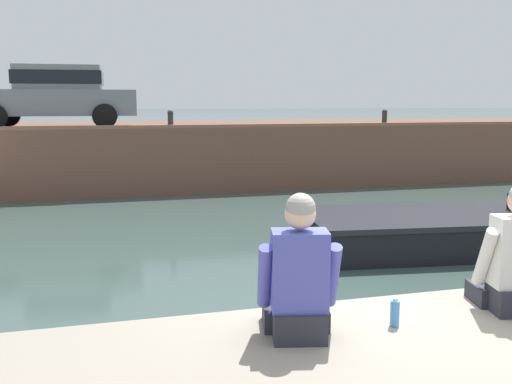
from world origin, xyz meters
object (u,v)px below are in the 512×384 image
object	(u,v)px
bottle_drink	(395,313)
mooring_bollard_east	(385,117)
car_left_inner_grey	(56,94)
mooring_bollard_mid	(170,118)
person_seated_left	(299,282)
motorboat_passing	(486,229)

from	to	relation	value
bottle_drink	mooring_bollard_east	bearing A→B (deg)	62.86
car_left_inner_grey	mooring_bollard_east	distance (m)	8.73
mooring_bollard_mid	bottle_drink	xyz separation A→B (m)	(0.24, -11.03, -1.04)
person_seated_left	bottle_drink	xyz separation A→B (m)	(0.70, -0.02, -0.28)
car_left_inner_grey	person_seated_left	distance (m)	12.38
mooring_bollard_mid	person_seated_left	bearing A→B (deg)	-92.39
mooring_bollard_east	bottle_drink	xyz separation A→B (m)	(-5.65, -11.03, -1.04)
mooring_bollard_mid	person_seated_left	distance (m)	11.05
car_left_inner_grey	person_seated_left	size ratio (longest dim) A/B	4.28
mooring_bollard_east	bottle_drink	world-z (taller)	mooring_bollard_east
person_seated_left	mooring_bollard_east	bearing A→B (deg)	60.03
car_left_inner_grey	bottle_drink	bearing A→B (deg)	-76.13
mooring_bollard_mid	bottle_drink	distance (m)	11.08
bottle_drink	motorboat_passing	bearing A→B (deg)	47.16
car_left_inner_grey	mooring_bollard_mid	size ratio (longest dim) A/B	9.29
mooring_bollard_east	mooring_bollard_mid	bearing A→B (deg)	180.00
motorboat_passing	person_seated_left	bearing A→B (deg)	-137.54
motorboat_passing	person_seated_left	xyz separation A→B (m)	(-4.71, -4.31, 0.86)
person_seated_left	bottle_drink	distance (m)	0.75
motorboat_passing	bottle_drink	bearing A→B (deg)	-132.84
mooring_bollard_east	person_seated_left	world-z (taller)	mooring_bollard_east
motorboat_passing	car_left_inner_grey	xyz separation A→B (m)	(-7.00, 7.78, 2.23)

